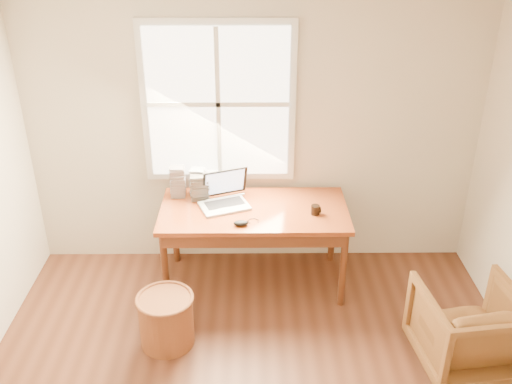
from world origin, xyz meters
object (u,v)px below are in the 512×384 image
(armchair, at_px, (468,328))
(coffee_mug, at_px, (315,210))
(wicker_stool, at_px, (166,320))
(cd_stack_a, at_px, (198,182))
(laptop, at_px, (224,190))
(desk, at_px, (254,211))

(armchair, xyz_separation_m, coffee_mug, (-1.04, 0.95, 0.46))
(wicker_stool, distance_m, cd_stack_a, 1.26)
(armchair, xyz_separation_m, laptop, (-1.80, 1.07, 0.59))
(armchair, bearing_deg, coffee_mug, -49.53)
(armchair, bearing_deg, cd_stack_a, -39.77)
(coffee_mug, distance_m, cd_stack_a, 1.07)
(desk, distance_m, cd_stack_a, 0.58)
(wicker_stool, relative_size, laptop, 0.92)
(laptop, bearing_deg, cd_stack_a, 115.17)
(armchair, bearing_deg, laptop, -38.00)
(wicker_stool, bearing_deg, coffee_mug, 30.36)
(wicker_stool, relative_size, cd_stack_a, 1.69)
(desk, relative_size, cd_stack_a, 6.48)
(armchair, height_order, cd_stack_a, cd_stack_a)
(laptop, xyz_separation_m, cd_stack_a, (-0.24, 0.23, -0.04))
(coffee_mug, bearing_deg, wicker_stool, -132.84)
(armchair, relative_size, coffee_mug, 8.83)
(laptop, bearing_deg, armchair, -51.94)
(desk, relative_size, armchair, 2.23)
(cd_stack_a, bearing_deg, armchair, -32.56)
(coffee_mug, bearing_deg, desk, -174.28)
(laptop, bearing_deg, coffee_mug, -30.72)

